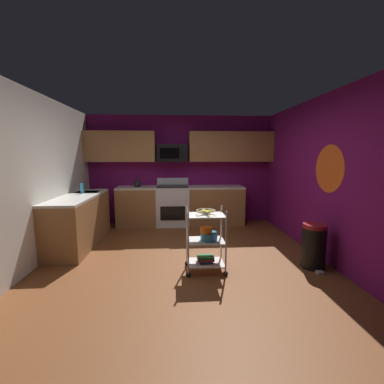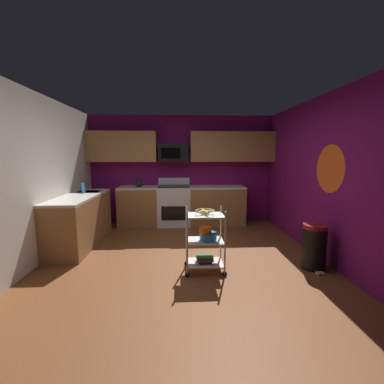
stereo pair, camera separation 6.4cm
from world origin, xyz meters
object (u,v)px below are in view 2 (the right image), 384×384
microwave (174,153)px  rolling_cart (205,241)px  kettle (139,184)px  trash_can (314,247)px  oven_range (174,205)px  dish_soap_bottle (83,188)px  mixing_bowl_large (208,236)px  fruit_bowl (205,211)px  book_stack (205,259)px  mixing_bowl_small (205,230)px

microwave → rolling_cart: size_ratio=0.77×
microwave → rolling_cart: microwave is taller
kettle → trash_can: bearing=-40.9°
oven_range → kettle: (-0.81, -0.00, 0.52)m
oven_range → microwave: bearing=90.3°
rolling_cart → dish_soap_bottle: (-2.22, 1.57, 0.57)m
mixing_bowl_large → trash_can: size_ratio=0.38×
fruit_bowl → book_stack: (0.00, -0.00, -0.70)m
kettle → trash_can: size_ratio=0.40×
microwave → dish_soap_bottle: (-1.74, -1.08, -0.68)m
microwave → mixing_bowl_small: size_ratio=3.85×
mixing_bowl_large → book_stack: (-0.05, 0.00, -0.34)m
kettle → oven_range: bearing=0.3°
oven_range → rolling_cart: 2.58m
microwave → mixing_bowl_small: bearing=-79.6°
oven_range → book_stack: (0.49, -2.54, -0.30)m
kettle → dish_soap_bottle: bearing=-133.7°
book_stack → fruit_bowl: bearing=90.0°
mixing_bowl_large → kettle: (-1.34, 2.53, 0.48)m
rolling_cart → dish_soap_bottle: size_ratio=4.57×
kettle → mixing_bowl_large: bearing=-62.1°
book_stack → dish_soap_bottle: bearing=144.9°
fruit_bowl → mixing_bowl_small: (0.00, -0.03, -0.26)m
dish_soap_bottle → trash_can: size_ratio=0.30×
trash_can → book_stack: bearing=-179.3°
microwave → fruit_bowl: bearing=-79.6°
book_stack → oven_range: bearing=100.8°
rolling_cart → fruit_bowl: rolling_cart is taller
mixing_bowl_large → microwave: bearing=101.4°
mixing_bowl_small → kettle: (-1.30, 2.56, 0.38)m
mixing_bowl_small → dish_soap_bottle: size_ratio=0.91×
rolling_cart → kettle: kettle is taller
fruit_bowl → book_stack: size_ratio=1.14×
rolling_cart → oven_range: bearing=100.8°
rolling_cart → trash_can: bearing=0.7°
microwave → fruit_bowl: 2.81m
book_stack → rolling_cart: bearing=-90.0°
oven_range → fruit_bowl: size_ratio=4.04×
mixing_bowl_small → kettle: size_ratio=0.69×
kettle → trash_can: kettle is taller
mixing_bowl_large → mixing_bowl_small: size_ratio=1.38×
microwave → trash_can: (2.09, -2.63, -1.37)m
rolling_cart → mixing_bowl_large: rolling_cart is taller
dish_soap_bottle → trash_can: 4.19m
microwave → mixing_bowl_large: bearing=-78.6°
mixing_bowl_large → trash_can: (1.56, 0.02, -0.19)m
mixing_bowl_large → dish_soap_bottle: (-2.27, 1.57, 0.50)m
fruit_bowl → mixing_bowl_large: 0.36m
book_stack → trash_can: (1.60, 0.02, 0.15)m
mixing_bowl_small → trash_can: size_ratio=0.28×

